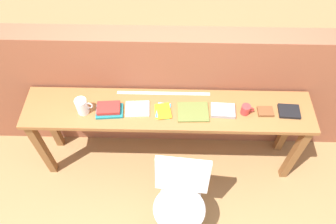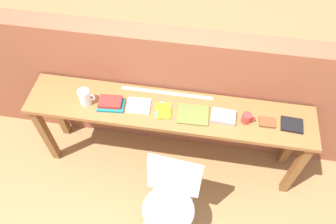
{
  "view_description": "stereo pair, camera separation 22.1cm",
  "coord_description": "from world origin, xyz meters",
  "px_view_note": "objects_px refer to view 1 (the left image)",
  "views": [
    {
      "loc": [
        0.04,
        -1.39,
        3.12
      ],
      "look_at": [
        0.0,
        0.25,
        0.9
      ],
      "focal_mm": 35.0,
      "sensor_mm": 36.0,
      "label": 1
    },
    {
      "loc": [
        0.26,
        -1.37,
        3.12
      ],
      "look_at": [
        0.0,
        0.25,
        0.9
      ],
      "focal_mm": 35.0,
      "sensor_mm": 36.0,
      "label": 2
    }
  ],
  "objects_px": {
    "book_repair_rightmost": "(289,111)",
    "chair_white_moulded": "(180,197)",
    "book_stack_leftmost": "(109,110)",
    "leather_journal_brown": "(265,111)",
    "pitcher_white": "(82,106)",
    "magazine_cycling": "(137,109)",
    "book_open_centre": "(193,112)",
    "pamphlet_pile_colourful": "(163,111)",
    "mug": "(246,110)"
  },
  "relations": [
    {
      "from": "chair_white_moulded",
      "to": "mug",
      "type": "distance_m",
      "value": 0.91
    },
    {
      "from": "chair_white_moulded",
      "to": "book_stack_leftmost",
      "type": "height_order",
      "value": "book_stack_leftmost"
    },
    {
      "from": "book_stack_leftmost",
      "to": "leather_journal_brown",
      "type": "distance_m",
      "value": 1.33
    },
    {
      "from": "magazine_cycling",
      "to": "book_stack_leftmost",
      "type": "bearing_deg",
      "value": -176.43
    },
    {
      "from": "book_stack_leftmost",
      "to": "mug",
      "type": "xyz_separation_m",
      "value": [
        1.16,
        0.01,
        0.02
      ]
    },
    {
      "from": "book_repair_rightmost",
      "to": "mug",
      "type": "bearing_deg",
      "value": -174.92
    },
    {
      "from": "book_stack_leftmost",
      "to": "leather_journal_brown",
      "type": "height_order",
      "value": "book_stack_leftmost"
    },
    {
      "from": "book_stack_leftmost",
      "to": "leather_journal_brown",
      "type": "bearing_deg",
      "value": 0.93
    },
    {
      "from": "pitcher_white",
      "to": "leather_journal_brown",
      "type": "relative_size",
      "value": 1.41
    },
    {
      "from": "pitcher_white",
      "to": "magazine_cycling",
      "type": "xyz_separation_m",
      "value": [
        0.45,
        0.03,
        -0.07
      ]
    },
    {
      "from": "pitcher_white",
      "to": "mug",
      "type": "distance_m",
      "value": 1.37
    },
    {
      "from": "book_open_centre",
      "to": "book_repair_rightmost",
      "type": "relative_size",
      "value": 1.49
    },
    {
      "from": "magazine_cycling",
      "to": "book_open_centre",
      "type": "distance_m",
      "value": 0.47
    },
    {
      "from": "chair_white_moulded",
      "to": "mug",
      "type": "relative_size",
      "value": 8.1
    },
    {
      "from": "magazine_cycling",
      "to": "book_repair_rightmost",
      "type": "height_order",
      "value": "book_repair_rightmost"
    },
    {
      "from": "pitcher_white",
      "to": "leather_journal_brown",
      "type": "xyz_separation_m",
      "value": [
        1.54,
        0.03,
        -0.07
      ]
    },
    {
      "from": "book_open_centre",
      "to": "mug",
      "type": "bearing_deg",
      "value": -1.24
    },
    {
      "from": "pitcher_white",
      "to": "pamphlet_pile_colourful",
      "type": "xyz_separation_m",
      "value": [
        0.67,
        0.02,
        -0.07
      ]
    },
    {
      "from": "pitcher_white",
      "to": "book_repair_rightmost",
      "type": "relative_size",
      "value": 1.04
    },
    {
      "from": "pitcher_white",
      "to": "book_repair_rightmost",
      "type": "xyz_separation_m",
      "value": [
        1.74,
        0.03,
        -0.06
      ]
    },
    {
      "from": "chair_white_moulded",
      "to": "book_stack_leftmost",
      "type": "bearing_deg",
      "value": 135.37
    },
    {
      "from": "pamphlet_pile_colourful",
      "to": "leather_journal_brown",
      "type": "distance_m",
      "value": 0.87
    },
    {
      "from": "chair_white_moulded",
      "to": "pitcher_white",
      "type": "bearing_deg",
      "value": 144.13
    },
    {
      "from": "magazine_cycling",
      "to": "leather_journal_brown",
      "type": "bearing_deg",
      "value": -3.35
    },
    {
      "from": "chair_white_moulded",
      "to": "pamphlet_pile_colourful",
      "type": "height_order",
      "value": "same"
    },
    {
      "from": "book_repair_rightmost",
      "to": "book_open_centre",
      "type": "bearing_deg",
      "value": -175.45
    },
    {
      "from": "pamphlet_pile_colourful",
      "to": "leather_journal_brown",
      "type": "relative_size",
      "value": 1.43
    },
    {
      "from": "chair_white_moulded",
      "to": "book_open_centre",
      "type": "xyz_separation_m",
      "value": [
        0.1,
        0.61,
        0.36
      ]
    },
    {
      "from": "chair_white_moulded",
      "to": "pitcher_white",
      "type": "distance_m",
      "value": 1.11
    },
    {
      "from": "book_open_centre",
      "to": "leather_journal_brown",
      "type": "relative_size",
      "value": 2.03
    },
    {
      "from": "book_stack_leftmost",
      "to": "pamphlet_pile_colourful",
      "type": "height_order",
      "value": "book_stack_leftmost"
    },
    {
      "from": "mug",
      "to": "leather_journal_brown",
      "type": "height_order",
      "value": "mug"
    },
    {
      "from": "pitcher_white",
      "to": "book_open_centre",
      "type": "bearing_deg",
      "value": 0.75
    },
    {
      "from": "leather_journal_brown",
      "to": "book_repair_rightmost",
      "type": "height_order",
      "value": "book_repair_rightmost"
    },
    {
      "from": "magazine_cycling",
      "to": "pamphlet_pile_colourful",
      "type": "xyz_separation_m",
      "value": [
        0.22,
        -0.02,
        -0.0
      ]
    },
    {
      "from": "leather_journal_brown",
      "to": "book_open_centre",
      "type": "bearing_deg",
      "value": -179.53
    },
    {
      "from": "book_repair_rightmost",
      "to": "chair_white_moulded",
      "type": "bearing_deg",
      "value": -142.06
    },
    {
      "from": "chair_white_moulded",
      "to": "magazine_cycling",
      "type": "bearing_deg",
      "value": 120.74
    },
    {
      "from": "magazine_cycling",
      "to": "book_open_centre",
      "type": "bearing_deg",
      "value": -5.69
    },
    {
      "from": "book_open_centre",
      "to": "magazine_cycling",
      "type": "bearing_deg",
      "value": 175.09
    },
    {
      "from": "book_stack_leftmost",
      "to": "book_repair_rightmost",
      "type": "height_order",
      "value": "book_stack_leftmost"
    },
    {
      "from": "book_open_centre",
      "to": "leather_journal_brown",
      "type": "xyz_separation_m",
      "value": [
        0.62,
        0.02,
        0.0
      ]
    },
    {
      "from": "book_stack_leftmost",
      "to": "book_open_centre",
      "type": "distance_m",
      "value": 0.71
    },
    {
      "from": "book_open_centre",
      "to": "book_repair_rightmost",
      "type": "xyz_separation_m",
      "value": [
        0.82,
        0.02,
        0.0
      ]
    },
    {
      "from": "pitcher_white",
      "to": "book_stack_leftmost",
      "type": "xyz_separation_m",
      "value": [
        0.22,
        0.01,
        -0.05
      ]
    },
    {
      "from": "leather_journal_brown",
      "to": "book_repair_rightmost",
      "type": "distance_m",
      "value": 0.2
    },
    {
      "from": "magazine_cycling",
      "to": "leather_journal_brown",
      "type": "relative_size",
      "value": 1.56
    },
    {
      "from": "pitcher_white",
      "to": "magazine_cycling",
      "type": "height_order",
      "value": "pitcher_white"
    },
    {
      "from": "pamphlet_pile_colourful",
      "to": "pitcher_white",
      "type": "bearing_deg",
      "value": -178.66
    },
    {
      "from": "chair_white_moulded",
      "to": "pitcher_white",
      "type": "relative_size",
      "value": 4.85
    }
  ]
}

